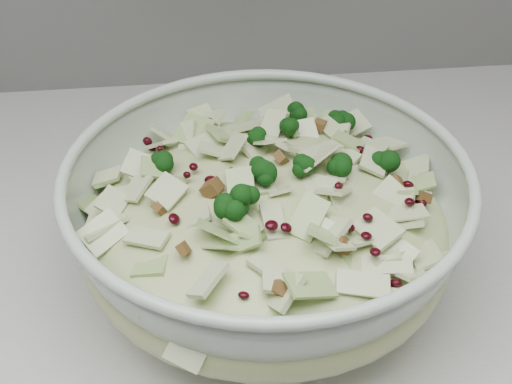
% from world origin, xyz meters
% --- Properties ---
extents(mixing_bowl, '(0.32, 0.32, 0.13)m').
position_xyz_m(mixing_bowl, '(0.04, 1.60, 0.97)').
color(mixing_bowl, '#B0C2B2').
rests_on(mixing_bowl, counter).
extents(salad, '(0.34, 0.34, 0.13)m').
position_xyz_m(salad, '(0.04, 1.60, 0.99)').
color(salad, '#B6C184').
rests_on(salad, mixing_bowl).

